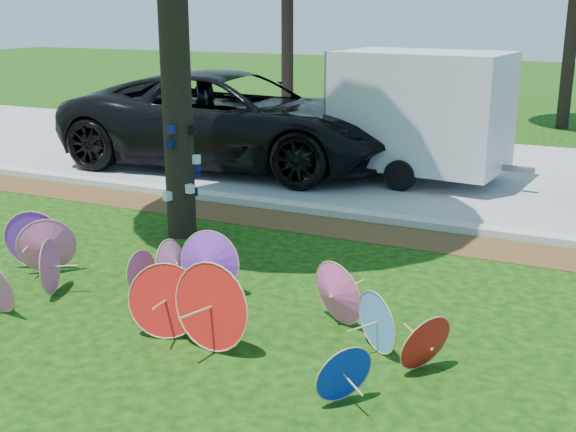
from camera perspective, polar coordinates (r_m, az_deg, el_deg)
name	(u,v)px	position (r m, az deg, el deg)	size (l,w,h in m)	color
ground	(165,339)	(7.88, -9.72, -9.54)	(90.00, 90.00, 0.00)	black
mulch_strip	(327,227)	(11.58, 3.09, -0.86)	(90.00, 1.00, 0.01)	#472D16
curb	(343,213)	(12.19, 4.36, 0.26)	(90.00, 0.30, 0.12)	#B7B5AD
street	(412,168)	(16.03, 9.76, 3.72)	(90.00, 8.00, 0.01)	gray
parasol_pile	(164,282)	(8.34, -9.81, -5.18)	(6.20, 2.25, 0.95)	#F052A0
black_van	(233,120)	(15.91, -4.37, 7.58)	(3.43, 7.43, 2.07)	black
cargo_trailer	(422,110)	(14.72, 10.53, 8.25)	(3.24, 2.05, 2.87)	silver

